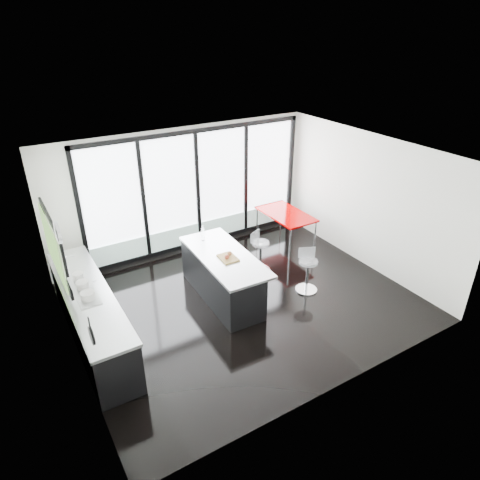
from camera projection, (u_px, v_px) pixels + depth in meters
floor at (244, 301)px, 8.10m from camera, size 6.00×5.00×0.00m
ceiling at (244, 157)px, 6.81m from camera, size 6.00×5.00×0.00m
wall_back at (196, 195)px, 9.51m from camera, size 6.00×0.09×2.80m
wall_front at (345, 310)px, 5.56m from camera, size 6.00×0.00×2.80m
wall_left at (61, 266)px, 6.22m from camera, size 0.26×5.00×2.80m
wall_right at (367, 202)px, 8.83m from camera, size 0.00×5.00×2.80m
counter_cabinets at (91, 316)px, 6.96m from camera, size 0.69×3.24×1.36m
island at (221, 276)px, 8.05m from camera, size 1.00×2.21×1.16m
bar_stool_near at (307, 276)px, 8.27m from camera, size 0.56×0.56×0.68m
bar_stool_far at (260, 256)px, 8.97m from camera, size 0.56×0.56×0.67m
red_table at (285, 228)px, 10.05m from camera, size 0.82×1.42×0.76m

